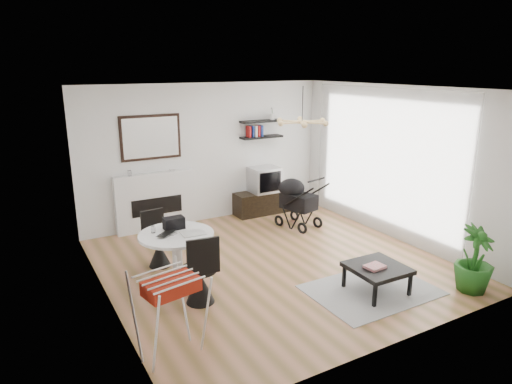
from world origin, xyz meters
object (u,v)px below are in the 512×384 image
stroller (296,204)px  coffee_table (377,269)px  drying_rack (170,314)px  crt_tv (264,179)px  dining_table (177,251)px  tv_console (264,202)px  fireplace (155,194)px  potted_plant (475,259)px

stroller → coffee_table: (-0.56, -2.77, -0.10)m
drying_rack → coffee_table: size_ratio=1.28×
crt_tv → coffee_table: bearing=-96.4°
coffee_table → dining_table: bearing=145.5°
dining_table → crt_tv: bearing=38.9°
crt_tv → tv_console: bearing=138.9°
fireplace → coffee_table: 4.34m
crt_tv → dining_table: size_ratio=0.57×
dining_table → potted_plant: size_ratio=1.12×
coffee_table → stroller: bearing=78.5°
potted_plant → coffee_table: bearing=152.1°
tv_console → coffee_table: 3.78m
fireplace → stroller: fireplace is taller
tv_console → coffee_table: tv_console is taller
fireplace → stroller: (2.41, -1.14, -0.24)m
dining_table → potted_plant: 4.10m
fireplace → coffee_table: (1.85, -3.91, -0.34)m
crt_tv → stroller: size_ratio=0.57×
tv_console → coffee_table: bearing=-96.3°
crt_tv → drying_rack: 5.03m
crt_tv → dining_table: (-2.71, -2.19, -0.23)m
fireplace → coffee_table: size_ratio=2.91×
crt_tv → potted_plant: bearing=-80.2°
crt_tv → stroller: bearing=-81.8°
tv_console → drying_rack: bearing=-131.7°
dining_table → coffee_table: dining_table is taller
fireplace → tv_console: 2.32m
fireplace → drying_rack: size_ratio=2.28×
dining_table → stroller: (2.85, 1.20, -0.06)m
drying_rack → fireplace: bearing=63.4°
stroller → potted_plant: bearing=-94.8°
coffee_table → drying_rack: bearing=179.8°
crt_tv → potted_plant: crt_tv is taller
dining_table → potted_plant: potted_plant is taller
drying_rack → stroller: stroller is taller
tv_console → coffee_table: size_ratio=1.70×
tv_console → stroller: stroller is taller
crt_tv → fireplace: bearing=176.0°
fireplace → tv_console: bearing=-3.9°
tv_console → stroller: size_ratio=1.22×
crt_tv → stroller: (0.14, -0.99, -0.29)m
drying_rack → coffee_table: bearing=-11.3°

